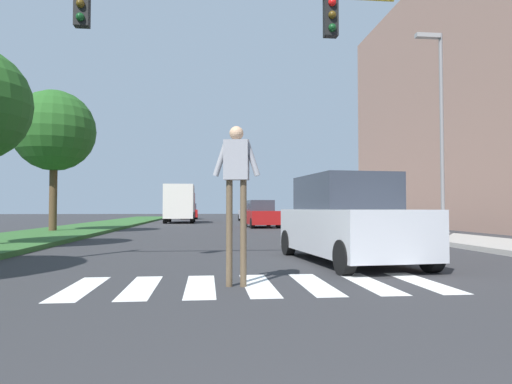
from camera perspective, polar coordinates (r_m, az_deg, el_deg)
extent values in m
plane|color=#2D2D30|center=(30.50, -4.55, -4.28)|extent=(140.00, 140.00, 0.00)
cube|color=silver|center=(7.61, -20.80, -11.01)|extent=(0.45, 2.20, 0.01)
cube|color=silver|center=(7.43, -13.94, -11.29)|extent=(0.45, 2.20, 0.01)
cube|color=silver|center=(7.37, -6.85, -11.42)|extent=(0.45, 2.20, 0.01)
cube|color=silver|center=(7.41, 0.27, -11.38)|extent=(0.45, 2.20, 0.01)
cube|color=silver|center=(7.56, 7.19, -11.18)|extent=(0.45, 2.20, 0.01)
cube|color=silver|center=(7.81, 13.75, -10.84)|extent=(0.45, 2.20, 0.01)
cube|color=silver|center=(8.16, 19.81, -10.40)|extent=(0.45, 2.20, 0.01)
cube|color=#2D5B28|center=(29.30, -19.61, -4.12)|extent=(4.13, 64.00, 0.15)
cylinder|color=#4C3823|center=(24.12, -23.70, -0.05)|extent=(0.36, 0.36, 3.63)
sphere|color=#23561E|center=(24.40, -23.60, 6.95)|extent=(3.87, 3.87, 3.87)
cube|color=#9E9991|center=(29.89, 11.61, -4.15)|extent=(3.00, 64.00, 0.15)
cube|color=black|center=(10.17, -20.63, 20.62)|extent=(0.28, 0.20, 0.80)
sphere|color=#4C380F|center=(10.06, -20.82, 20.87)|extent=(0.16, 0.16, 0.16)
sphere|color=#0F3F19|center=(9.96, -20.84, 19.49)|extent=(0.16, 0.16, 0.16)
cube|color=black|center=(10.19, 9.18, 20.47)|extent=(0.28, 0.20, 0.80)
sphere|color=red|center=(10.18, 9.36, 22.07)|extent=(0.16, 0.16, 0.16)
sphere|color=#4C380F|center=(10.08, 9.37, 20.72)|extent=(0.16, 0.16, 0.16)
sphere|color=#0F3F19|center=(9.98, 9.38, 19.34)|extent=(0.16, 0.16, 0.16)
cylinder|color=slate|center=(18.36, 21.92, 6.56)|extent=(0.14, 0.14, 7.50)
cube|color=gray|center=(19.02, 20.37, 17.58)|extent=(0.90, 0.24, 0.16)
cylinder|color=brown|center=(7.18, -1.57, -5.08)|extent=(0.12, 0.12, 1.65)
cylinder|color=brown|center=(7.21, -3.31, -5.07)|extent=(0.12, 0.12, 1.65)
cube|color=gray|center=(7.22, -2.43, 3.95)|extent=(0.42, 0.31, 0.62)
cylinder|color=gray|center=(7.20, -0.53, 4.22)|extent=(0.28, 0.14, 0.58)
cylinder|color=gray|center=(7.26, -4.31, 4.17)|extent=(0.28, 0.14, 0.58)
sphere|color=tan|center=(7.28, -2.42, 7.24)|extent=(0.26, 0.26, 0.22)
cube|color=#B7B7BC|center=(10.60, 11.31, -4.72)|extent=(2.36, 4.77, 0.96)
cube|color=#2D333D|center=(10.80, 10.79, -0.03)|extent=(1.92, 2.69, 0.79)
cylinder|color=black|center=(9.40, 20.76, -7.32)|extent=(0.28, 0.66, 0.64)
cylinder|color=black|center=(8.59, 10.84, -7.92)|extent=(0.28, 0.66, 0.64)
cylinder|color=black|center=(12.66, 11.64, -6.00)|extent=(0.28, 0.66, 0.64)
cylinder|color=black|center=(12.08, 4.00, -6.23)|extent=(0.28, 0.66, 0.64)
cube|color=maroon|center=(29.22, 0.61, -3.14)|extent=(1.94, 4.12, 0.82)
cube|color=#2D333D|center=(29.42, 0.54, -1.68)|extent=(1.61, 1.89, 0.67)
cylinder|color=black|center=(27.84, 2.75, -3.84)|extent=(0.25, 0.65, 0.64)
cylinder|color=black|center=(27.56, -0.45, -3.86)|extent=(0.25, 0.65, 0.64)
cylinder|color=black|center=(30.92, 1.56, -3.66)|extent=(0.25, 0.65, 0.64)
cylinder|color=black|center=(30.67, -1.33, -3.67)|extent=(0.25, 0.65, 0.64)
cube|color=#B7B7BC|center=(43.23, -0.78, -2.77)|extent=(1.88, 4.29, 0.83)
cube|color=#2D333D|center=(43.44, -0.82, -1.77)|extent=(1.59, 1.96, 0.68)
cylinder|color=black|center=(41.69, 0.58, -3.23)|extent=(0.24, 0.65, 0.64)
cylinder|color=black|center=(41.49, -1.58, -3.24)|extent=(0.24, 0.65, 0.64)
cylinder|color=black|center=(44.99, -0.05, -3.14)|extent=(0.24, 0.65, 0.64)
cylinder|color=black|center=(44.80, -2.05, -3.15)|extent=(0.24, 0.65, 0.64)
cube|color=maroon|center=(52.32, -8.29, -2.62)|extent=(2.06, 4.15, 0.83)
cube|color=#2D333D|center=(52.12, -8.28, -1.79)|extent=(1.70, 1.92, 0.68)
cylinder|color=black|center=(53.88, -9.21, -2.93)|extent=(0.26, 0.65, 0.64)
cylinder|color=black|center=(53.93, -7.46, -2.94)|extent=(0.26, 0.65, 0.64)
cylinder|color=black|center=(50.74, -9.17, -2.99)|extent=(0.26, 0.65, 0.64)
cylinder|color=black|center=(50.79, -7.31, -3.00)|extent=(0.26, 0.65, 0.64)
cube|color=maroon|center=(41.25, -9.15, -1.65)|extent=(2.30, 2.00, 2.20)
cube|color=beige|center=(38.16, -9.40, -1.17)|extent=(2.30, 4.20, 2.70)
cylinder|color=black|center=(41.32, -10.61, -3.03)|extent=(0.30, 0.90, 0.90)
cylinder|color=black|center=(41.21, -7.70, -3.05)|extent=(0.30, 0.90, 0.90)
cylinder|color=black|center=(37.19, -11.12, -3.14)|extent=(0.30, 0.90, 0.90)
cylinder|color=black|center=(37.06, -7.88, -3.17)|extent=(0.30, 0.90, 0.90)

